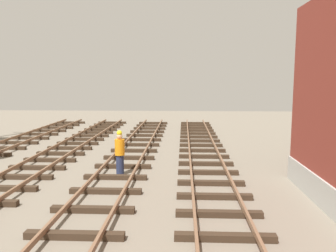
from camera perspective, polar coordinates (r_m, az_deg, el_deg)
name	(u,v)px	position (r m, az deg, el deg)	size (l,w,h in m)	color
track_worker_foreground	(120,153)	(14.21, -8.04, -4.48)	(0.40, 0.40, 1.87)	#262D4C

